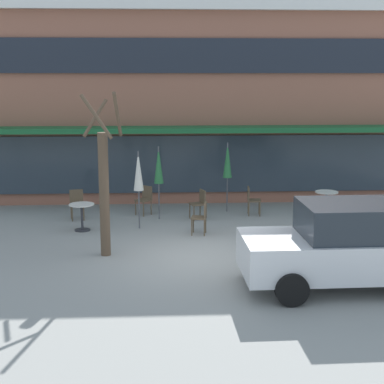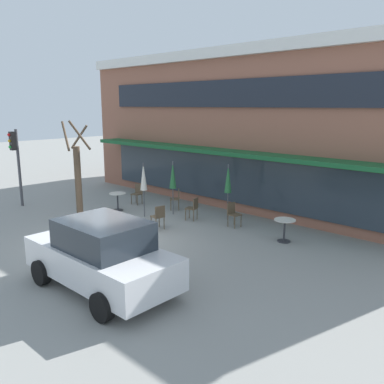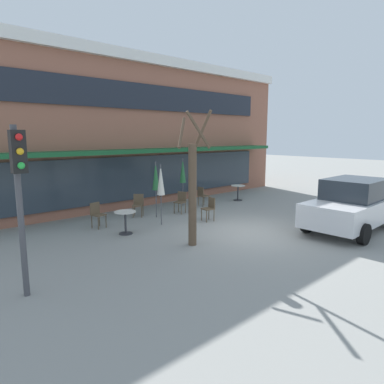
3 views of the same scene
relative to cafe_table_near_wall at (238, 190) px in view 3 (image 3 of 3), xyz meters
name	(u,v)px [view 3 (image 3 of 3)]	position (x,y,z in m)	size (l,w,h in m)	color
ground_plane	(250,232)	(-4.08, -4.00, -0.52)	(80.00, 80.00, 0.00)	gray
building_facade	(103,132)	(-4.08, 5.96, 2.87)	(18.27, 9.10, 6.77)	#935B47
cafe_table_near_wall	(238,190)	(0.00, 0.00, 0.00)	(0.70, 0.70, 0.76)	#333338
cafe_table_streetside	(125,219)	(-7.29, -1.37, 0.00)	(0.70, 0.70, 0.76)	#333338
patio_umbrella_green_folded	(161,180)	(-5.70, -1.22, 1.11)	(0.28, 0.28, 2.20)	#4C4C51
patio_umbrella_cream_folded	(156,176)	(-5.14, -0.15, 1.11)	(0.28, 0.28, 2.20)	#4C4C51
patio_umbrella_corner_open	(183,171)	(-2.99, 0.73, 1.11)	(0.28, 0.28, 2.20)	#4C4C51
cafe_chair_0	(181,201)	(-3.93, -0.23, 0.01)	(0.51, 0.51, 0.89)	brown
cafe_chair_1	(138,203)	(-5.58, 0.46, 0.01)	(0.57, 0.57, 0.89)	brown
cafe_chair_2	(209,207)	(-3.99, -1.97, 0.01)	(0.46, 0.46, 0.89)	brown
cafe_chair_3	(97,213)	(-7.61, -0.03, 0.01)	(0.48, 0.48, 0.89)	brown
cafe_chair_4	(202,195)	(-2.29, 0.19, 0.01)	(0.43, 0.43, 0.89)	brown
parked_sedan	(353,205)	(-1.33, -6.15, 0.36)	(4.23, 2.08, 1.76)	silver
street_tree	(193,188)	(-6.42, -3.70, 1.18)	(0.93, 0.96, 3.91)	brown
traffic_light_pole	(19,184)	(-11.10, -3.93, 1.78)	(0.26, 0.44, 3.40)	#47474C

